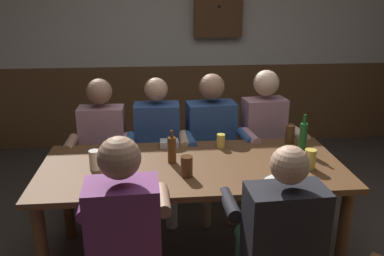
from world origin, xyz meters
name	(u,v)px	position (x,y,z in m)	size (l,w,h in m)	color
back_wall_wainscot	(175,105)	(0.00, 2.58, 0.50)	(5.73, 0.12, 1.01)	brown
dining_table	(192,177)	(0.00, 0.17, 0.66)	(2.06, 0.89, 0.75)	brown
person_0	(102,145)	(-0.70, 0.84, 0.66)	(0.52, 0.49, 1.21)	#B78493
person_1	(157,142)	(-0.23, 0.85, 0.66)	(0.52, 0.52, 1.21)	#2D4C84
person_2	(213,138)	(0.24, 0.85, 0.68)	(0.57, 0.55, 1.23)	#2D4C84
person_3	(266,137)	(0.71, 0.84, 0.69)	(0.53, 0.53, 1.25)	#B78493
person_4	(125,233)	(-0.42, -0.50, 0.68)	(0.51, 0.54, 1.24)	#6B2D66
person_5	(279,231)	(0.41, -0.50, 0.65)	(0.56, 0.53, 1.17)	black
condiment_caddy	(169,143)	(-0.14, 0.52, 0.78)	(0.14, 0.10, 0.05)	#B2B7BC
plate_0	(286,184)	(0.54, -0.19, 0.76)	(0.27, 0.27, 0.01)	white
bottle_0	(303,137)	(0.83, 0.33, 0.87)	(0.06, 0.06, 0.29)	#195923
bottle_1	(172,150)	(-0.14, 0.22, 0.85)	(0.06, 0.06, 0.24)	#593314
pint_glass_0	(108,177)	(-0.54, -0.08, 0.80)	(0.08, 0.08, 0.11)	#E5C64C
pint_glass_1	(290,134)	(0.79, 0.51, 0.83)	(0.07, 0.07, 0.15)	#4C2D19
pint_glass_2	(285,157)	(0.62, 0.08, 0.82)	(0.06, 0.06, 0.14)	gold
pint_glass_3	(117,168)	(-0.49, 0.01, 0.82)	(0.08, 0.08, 0.14)	white
pint_glass_4	(310,159)	(0.78, 0.04, 0.82)	(0.08, 0.08, 0.13)	#E5C64C
pint_glass_5	(126,150)	(-0.45, 0.32, 0.82)	(0.07, 0.07, 0.13)	#4C2D19
pint_glass_6	(221,141)	(0.25, 0.47, 0.80)	(0.06, 0.06, 0.10)	#E5C64C
pint_glass_7	(95,160)	(-0.65, 0.16, 0.82)	(0.08, 0.08, 0.13)	white
pint_glass_8	(187,167)	(-0.05, 0.00, 0.82)	(0.08, 0.08, 0.14)	#4C2D19
wall_dart_cabinet	(218,6)	(0.51, 2.45, 1.71)	(0.56, 0.15, 0.70)	brown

